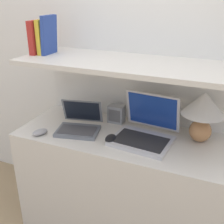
{
  "coord_description": "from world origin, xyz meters",
  "views": [
    {
      "loc": [
        0.54,
        -1.14,
        1.52
      ],
      "look_at": [
        -0.06,
        0.26,
        0.86
      ],
      "focal_mm": 45.0,
      "sensor_mm": 36.0,
      "label": 1
    }
  ],
  "objects_px": {
    "router_box": "(116,114)",
    "book_red": "(39,37)",
    "computer_mouse": "(111,139)",
    "book_yellow": "(44,37)",
    "book_blue": "(49,35)",
    "second_mouse": "(40,132)",
    "table_lamp": "(203,109)",
    "laptop_small": "(79,124)",
    "laptop_large": "(145,131)"
  },
  "relations": [
    {
      "from": "second_mouse",
      "to": "router_box",
      "type": "xyz_separation_m",
      "value": [
        0.36,
        0.35,
        0.04
      ]
    },
    {
      "from": "computer_mouse",
      "to": "router_box",
      "type": "distance_m",
      "value": 0.27
    },
    {
      "from": "router_box",
      "to": "table_lamp",
      "type": "bearing_deg",
      "value": -4.97
    },
    {
      "from": "computer_mouse",
      "to": "book_red",
      "type": "bearing_deg",
      "value": 164.1
    },
    {
      "from": "table_lamp",
      "to": "laptop_large",
      "type": "relative_size",
      "value": 0.83
    },
    {
      "from": "second_mouse",
      "to": "book_blue",
      "type": "bearing_deg",
      "value": 101.69
    },
    {
      "from": "book_yellow",
      "to": "book_blue",
      "type": "bearing_deg",
      "value": 0.0
    },
    {
      "from": "laptop_large",
      "to": "book_yellow",
      "type": "distance_m",
      "value": 0.84
    },
    {
      "from": "laptop_large",
      "to": "router_box",
      "type": "xyz_separation_m",
      "value": [
        -0.24,
        0.15,
        0.01
      ]
    },
    {
      "from": "laptop_small",
      "to": "book_blue",
      "type": "bearing_deg",
      "value": 156.96
    },
    {
      "from": "laptop_large",
      "to": "book_yellow",
      "type": "height_order",
      "value": "book_yellow"
    },
    {
      "from": "table_lamp",
      "to": "book_yellow",
      "type": "bearing_deg",
      "value": -177.04
    },
    {
      "from": "laptop_large",
      "to": "second_mouse",
      "type": "xyz_separation_m",
      "value": [
        -0.6,
        -0.2,
        -0.03
      ]
    },
    {
      "from": "table_lamp",
      "to": "book_yellow",
      "type": "relative_size",
      "value": 1.44
    },
    {
      "from": "second_mouse",
      "to": "book_blue",
      "type": "xyz_separation_m",
      "value": [
        -0.05,
        0.25,
        0.54
      ]
    },
    {
      "from": "table_lamp",
      "to": "book_red",
      "type": "bearing_deg",
      "value": -177.16
    },
    {
      "from": "second_mouse",
      "to": "book_yellow",
      "type": "xyz_separation_m",
      "value": [
        -0.09,
        0.25,
        0.52
      ]
    },
    {
      "from": "computer_mouse",
      "to": "laptop_large",
      "type": "bearing_deg",
      "value": 31.82
    },
    {
      "from": "second_mouse",
      "to": "laptop_large",
      "type": "bearing_deg",
      "value": 18.38
    },
    {
      "from": "laptop_large",
      "to": "second_mouse",
      "type": "height_order",
      "value": "laptop_large"
    },
    {
      "from": "router_box",
      "to": "book_yellow",
      "type": "xyz_separation_m",
      "value": [
        -0.44,
        -0.1,
        0.48
      ]
    },
    {
      "from": "laptop_small",
      "to": "laptop_large",
      "type": "bearing_deg",
      "value": 7.07
    },
    {
      "from": "computer_mouse",
      "to": "book_blue",
      "type": "height_order",
      "value": "book_blue"
    },
    {
      "from": "table_lamp",
      "to": "computer_mouse",
      "type": "height_order",
      "value": "table_lamp"
    },
    {
      "from": "book_yellow",
      "to": "router_box",
      "type": "bearing_deg",
      "value": 12.45
    },
    {
      "from": "book_yellow",
      "to": "book_blue",
      "type": "xyz_separation_m",
      "value": [
        0.03,
        0.0,
        0.01
      ]
    },
    {
      "from": "table_lamp",
      "to": "router_box",
      "type": "height_order",
      "value": "table_lamp"
    },
    {
      "from": "computer_mouse",
      "to": "second_mouse",
      "type": "distance_m",
      "value": 0.44
    },
    {
      "from": "table_lamp",
      "to": "book_blue",
      "type": "distance_m",
      "value": 1.01
    },
    {
      "from": "router_box",
      "to": "book_red",
      "type": "xyz_separation_m",
      "value": [
        -0.49,
        -0.1,
        0.48
      ]
    },
    {
      "from": "computer_mouse",
      "to": "router_box",
      "type": "height_order",
      "value": "router_box"
    },
    {
      "from": "laptop_large",
      "to": "laptop_small",
      "type": "relative_size",
      "value": 1.21
    },
    {
      "from": "book_yellow",
      "to": "second_mouse",
      "type": "bearing_deg",
      "value": -70.92
    },
    {
      "from": "laptop_small",
      "to": "router_box",
      "type": "bearing_deg",
      "value": 50.04
    },
    {
      "from": "laptop_small",
      "to": "book_yellow",
      "type": "relative_size",
      "value": 1.44
    },
    {
      "from": "book_yellow",
      "to": "book_red",
      "type": "bearing_deg",
      "value": 180.0
    },
    {
      "from": "second_mouse",
      "to": "book_red",
      "type": "xyz_separation_m",
      "value": [
        -0.13,
        0.25,
        0.52
      ]
    },
    {
      "from": "laptop_large",
      "to": "book_red",
      "type": "height_order",
      "value": "book_red"
    },
    {
      "from": "laptop_small",
      "to": "router_box",
      "type": "height_order",
      "value": "laptop_small"
    },
    {
      "from": "laptop_small",
      "to": "router_box",
      "type": "xyz_separation_m",
      "value": [
        0.17,
        0.2,
        0.02
      ]
    },
    {
      "from": "computer_mouse",
      "to": "router_box",
      "type": "relative_size",
      "value": 0.91
    },
    {
      "from": "book_yellow",
      "to": "book_blue",
      "type": "relative_size",
      "value": 0.89
    },
    {
      "from": "book_yellow",
      "to": "book_blue",
      "type": "distance_m",
      "value": 0.04
    },
    {
      "from": "computer_mouse",
      "to": "book_yellow",
      "type": "distance_m",
      "value": 0.75
    },
    {
      "from": "router_box",
      "to": "laptop_small",
      "type": "bearing_deg",
      "value": -129.96
    },
    {
      "from": "book_red",
      "to": "book_yellow",
      "type": "height_order",
      "value": "book_yellow"
    },
    {
      "from": "computer_mouse",
      "to": "router_box",
      "type": "xyz_separation_m",
      "value": [
        -0.07,
        0.26,
        0.04
      ]
    },
    {
      "from": "router_box",
      "to": "book_red",
      "type": "relative_size",
      "value": 0.58
    },
    {
      "from": "table_lamp",
      "to": "second_mouse",
      "type": "bearing_deg",
      "value": -161.42
    },
    {
      "from": "laptop_small",
      "to": "computer_mouse",
      "type": "bearing_deg",
      "value": -13.2
    }
  ]
}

